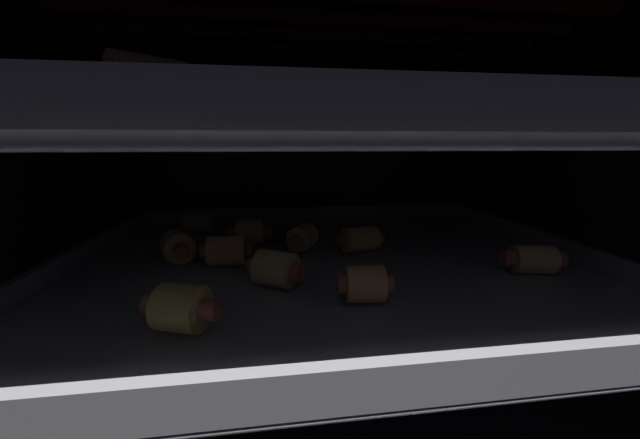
# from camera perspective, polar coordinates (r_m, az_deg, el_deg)

# --- Properties ---
(ground_plane) EXTENTS (0.62, 0.48, 0.01)m
(ground_plane) POSITION_cam_1_polar(r_m,az_deg,el_deg) (0.41, 1.60, -22.67)
(ground_plane) COLOR black
(oven_wall_back) EXTENTS (0.62, 0.01, 0.37)m
(oven_wall_back) POSITION_cam_1_polar(r_m,az_deg,el_deg) (0.57, -2.02, 8.13)
(oven_wall_back) COLOR black
(oven_wall_back) RESTS_ON ground_plane
(oven_wall_right) EXTENTS (0.01, 0.46, 0.37)m
(oven_wall_right) POSITION_cam_1_polar(r_m,az_deg,el_deg) (0.49, 39.76, 4.35)
(oven_wall_right) COLOR black
(oven_wall_right) RESTS_ON ground_plane
(heating_element) EXTENTS (0.47, 0.21, 0.01)m
(heating_element) POSITION_cam_1_polar(r_m,az_deg,el_deg) (0.35, 2.02, 31.55)
(heating_element) COLOR maroon
(oven_rack_lower) EXTENTS (0.56, 0.45, 0.01)m
(oven_rack_lower) POSITION_cam_1_polar(r_m,az_deg,el_deg) (0.36, 1.71, -7.96)
(oven_rack_lower) COLOR #B7B7BC
(baking_tray_lower) EXTENTS (0.51, 0.40, 0.02)m
(baking_tray_lower) POSITION_cam_1_polar(r_m,az_deg,el_deg) (0.35, 1.72, -6.77)
(baking_tray_lower) COLOR gray
(baking_tray_lower) RESTS_ON oven_rack_lower
(pig_in_blanket_lower_0) EXTENTS (0.05, 0.04, 0.03)m
(pig_in_blanket_lower_0) POSITION_cam_1_polar(r_m,az_deg,el_deg) (0.28, -7.64, -8.46)
(pig_in_blanket_lower_0) COLOR tan
(pig_in_blanket_lower_0) RESTS_ON baking_tray_lower
(pig_in_blanket_lower_1) EXTENTS (0.04, 0.05, 0.03)m
(pig_in_blanket_lower_1) POSITION_cam_1_polar(r_m,az_deg,el_deg) (0.38, -3.01, -3.10)
(pig_in_blanket_lower_1) COLOR tan
(pig_in_blanket_lower_1) RESTS_ON baking_tray_lower
(pig_in_blanket_lower_2) EXTENTS (0.04, 0.05, 0.03)m
(pig_in_blanket_lower_2) POSITION_cam_1_polar(r_m,az_deg,el_deg) (0.37, -23.33, -4.22)
(pig_in_blanket_lower_2) COLOR tan
(pig_in_blanket_lower_2) RESTS_ON baking_tray_lower
(pig_in_blanket_lower_3) EXTENTS (0.06, 0.04, 0.03)m
(pig_in_blanket_lower_3) POSITION_cam_1_polar(r_m,az_deg,el_deg) (0.48, -19.97, -0.40)
(pig_in_blanket_lower_3) COLOR tan
(pig_in_blanket_lower_3) RESTS_ON baking_tray_lower
(pig_in_blanket_lower_4) EXTENTS (0.05, 0.03, 0.03)m
(pig_in_blanket_lower_4) POSITION_cam_1_polar(r_m,az_deg,el_deg) (0.34, -15.78, -5.21)
(pig_in_blanket_lower_4) COLOR tan
(pig_in_blanket_lower_4) RESTS_ON baking_tray_lower
(pig_in_blanket_lower_5) EXTENTS (0.06, 0.03, 0.03)m
(pig_in_blanket_lower_5) POSITION_cam_1_polar(r_m,az_deg,el_deg) (0.37, 6.93, -3.39)
(pig_in_blanket_lower_5) COLOR tan
(pig_in_blanket_lower_5) RESTS_ON baking_tray_lower
(pig_in_blanket_lower_6) EXTENTS (0.05, 0.03, 0.03)m
(pig_in_blanket_lower_6) POSITION_cam_1_polar(r_m,az_deg,el_deg) (0.40, -12.02, -2.17)
(pig_in_blanket_lower_6) COLOR tan
(pig_in_blanket_lower_6) RESTS_ON baking_tray_lower
(pig_in_blanket_lower_7) EXTENTS (0.05, 0.04, 0.03)m
(pig_in_blanket_lower_7) POSITION_cam_1_polar(r_m,az_deg,el_deg) (0.24, -22.76, -13.89)
(pig_in_blanket_lower_7) COLOR tan
(pig_in_blanket_lower_7) RESTS_ON baking_tray_lower
(pig_in_blanket_lower_8) EXTENTS (0.04, 0.03, 0.03)m
(pig_in_blanket_lower_8) POSITION_cam_1_polar(r_m,az_deg,el_deg) (0.26, 7.84, -10.94)
(pig_in_blanket_lower_8) COLOR tan
(pig_in_blanket_lower_8) RESTS_ON baking_tray_lower
(pig_in_blanket_lower_9) EXTENTS (0.06, 0.03, 0.03)m
(pig_in_blanket_lower_9) POSITION_cam_1_polar(r_m,az_deg,el_deg) (0.37, 32.83, -5.79)
(pig_in_blanket_lower_9) COLOR tan
(pig_in_blanket_lower_9) RESTS_ON baking_tray_lower
(oven_rack_upper) EXTENTS (0.57, 0.45, 0.01)m
(oven_rack_upper) POSITION_cam_1_polar(r_m,az_deg,el_deg) (0.33, 1.86, 13.12)
(oven_rack_upper) COLOR #B7B7BC
(baking_tray_upper) EXTENTS (0.51, 0.40, 0.02)m
(baking_tray_upper) POSITION_cam_1_polar(r_m,az_deg,el_deg) (0.33, 1.87, 14.91)
(baking_tray_upper) COLOR gray
(baking_tray_upper) RESTS_ON oven_rack_upper
(pig_in_blanket_upper_0) EXTENTS (0.05, 0.04, 0.03)m
(pig_in_blanket_upper_0) POSITION_cam_1_polar(r_m,az_deg,el_deg) (0.49, 26.07, 15.22)
(pig_in_blanket_upper_0) COLOR tan
(pig_in_blanket_upper_0) RESTS_ON baking_tray_upper
(pig_in_blanket_upper_1) EXTENTS (0.04, 0.05, 0.03)m
(pig_in_blanket_upper_1) POSITION_cam_1_polar(r_m,az_deg,el_deg) (0.44, 28.56, 15.41)
(pig_in_blanket_upper_1) COLOR tan
(pig_in_blanket_upper_1) RESTS_ON baking_tray_upper
(pig_in_blanket_upper_2) EXTENTS (0.04, 0.04, 0.02)m
(pig_in_blanket_upper_2) POSITION_cam_1_polar(r_m,az_deg,el_deg) (0.26, -13.59, 18.95)
(pig_in_blanket_upper_2) COLOR tan
(pig_in_blanket_upper_2) RESTS_ON baking_tray_upper
(pig_in_blanket_upper_3) EXTENTS (0.04, 0.05, 0.03)m
(pig_in_blanket_upper_3) POSITION_cam_1_polar(r_m,az_deg,el_deg) (0.30, -36.26, 16.75)
(pig_in_blanket_upper_3) COLOR tan
(pig_in_blanket_upper_3) RESTS_ON baking_tray_upper
(pig_in_blanket_upper_4) EXTENTS (0.04, 0.05, 0.03)m
(pig_in_blanket_upper_4) POSITION_cam_1_polar(r_m,az_deg,el_deg) (0.40, 17.86, 17.01)
(pig_in_blanket_upper_4) COLOR tan
(pig_in_blanket_upper_4) RESTS_ON baking_tray_upper
(pig_in_blanket_upper_5) EXTENTS (0.04, 0.04, 0.03)m
(pig_in_blanket_upper_5) POSITION_cam_1_polar(r_m,az_deg,el_deg) (0.40, -7.77, 17.04)
(pig_in_blanket_upper_5) COLOR tan
(pig_in_blanket_upper_5) RESTS_ON baking_tray_upper
(pig_in_blanket_upper_6) EXTENTS (0.05, 0.06, 0.03)m
(pig_in_blanket_upper_6) POSITION_cam_1_polar(r_m,az_deg,el_deg) (0.37, -12.60, 17.40)
(pig_in_blanket_upper_6) COLOR tan
(pig_in_blanket_upper_6) RESTS_ON baking_tray_upper
(pig_in_blanket_upper_7) EXTENTS (0.04, 0.04, 0.02)m
(pig_in_blanket_upper_7) POSITION_cam_1_polar(r_m,az_deg,el_deg) (0.19, -27.34, 20.26)
(pig_in_blanket_upper_7) COLOR tan
(pig_in_blanket_upper_7) RESTS_ON baking_tray_upper
(pig_in_blanket_upper_8) EXTENTS (0.04, 0.05, 0.03)m
(pig_in_blanket_upper_8) POSITION_cam_1_polar(r_m,az_deg,el_deg) (0.54, 21.96, 15.33)
(pig_in_blanket_upper_8) COLOR tan
(pig_in_blanket_upper_8) RESTS_ON baking_tray_upper
(pig_in_blanket_upper_9) EXTENTS (0.05, 0.06, 0.03)m
(pig_in_blanket_upper_9) POSITION_cam_1_polar(r_m,az_deg,el_deg) (0.25, -28.95, 18.56)
(pig_in_blanket_upper_9) COLOR tan
(pig_in_blanket_upper_9) RESTS_ON baking_tray_upper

